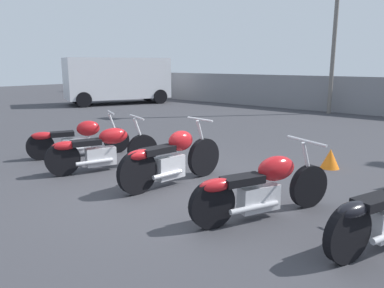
# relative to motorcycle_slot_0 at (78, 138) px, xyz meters

# --- Properties ---
(ground_plane) EXTENTS (60.00, 60.00, 0.00)m
(ground_plane) POSITION_rel_motorcycle_slot_0_xyz_m (3.01, -0.25, -0.39)
(ground_plane) COLOR #38383D
(fence_back) EXTENTS (40.00, 0.04, 1.46)m
(fence_back) POSITION_rel_motorcycle_slot_0_xyz_m (3.01, 11.06, 0.34)
(fence_back) COLOR gray
(fence_back) RESTS_ON ground_plane
(motorcycle_slot_0) EXTENTS (1.05, 1.99, 0.93)m
(motorcycle_slot_0) POSITION_rel_motorcycle_slot_0_xyz_m (0.00, 0.00, 0.00)
(motorcycle_slot_0) COLOR black
(motorcycle_slot_0) RESTS_ON ground_plane
(motorcycle_slot_1) EXTENTS (0.96, 2.03, 0.97)m
(motorcycle_slot_1) POSITION_rel_motorcycle_slot_0_xyz_m (1.30, -0.32, 0.02)
(motorcycle_slot_1) COLOR black
(motorcycle_slot_1) RESTS_ON ground_plane
(motorcycle_slot_2) EXTENTS (0.60, 2.08, 1.05)m
(motorcycle_slot_2) POSITION_rel_motorcycle_slot_0_xyz_m (2.86, -0.09, 0.06)
(motorcycle_slot_2) COLOR black
(motorcycle_slot_2) RESTS_ON ground_plane
(motorcycle_slot_3) EXTENTS (1.05, 2.01, 0.97)m
(motorcycle_slot_3) POSITION_rel_motorcycle_slot_0_xyz_m (4.68, -0.30, 0.03)
(motorcycle_slot_3) COLOR black
(motorcycle_slot_3) RESTS_ON ground_plane
(parked_van) EXTENTS (3.70, 5.31, 2.23)m
(parked_van) POSITION_rel_motorcycle_slot_0_xyz_m (-8.03, 7.44, 0.84)
(parked_van) COLOR silver
(parked_van) RESTS_ON ground_plane
(traffic_cone_near) EXTENTS (0.35, 0.35, 0.37)m
(traffic_cone_near) POSITION_rel_motorcycle_slot_0_xyz_m (4.47, 2.61, -0.21)
(traffic_cone_near) COLOR orange
(traffic_cone_near) RESTS_ON ground_plane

